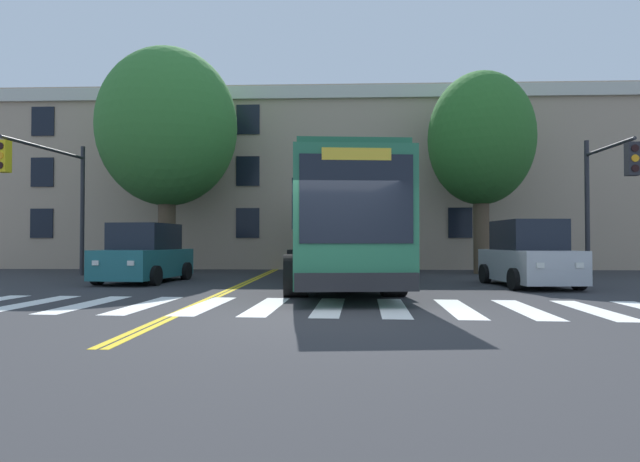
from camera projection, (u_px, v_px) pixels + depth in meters
ground_plane at (336, 315)px, 8.93m from camera, size 120.00×120.00×0.00m
crosswalk at (361, 307)px, 9.93m from camera, size 17.13×3.76×0.01m
lane_line_yellow_inner at (276, 269)px, 24.05m from camera, size 0.12×36.00×0.01m
lane_line_yellow_outer at (279, 269)px, 24.04m from camera, size 0.12×36.00×0.01m
city_bus at (332, 225)px, 15.68m from camera, size 3.61×12.40×3.40m
car_teal_near_lane at (145, 255)px, 16.11m from camera, size 2.33×3.88×1.90m
car_silver_far_lane at (528, 256)px, 14.59m from camera, size 2.13×3.77×1.94m
traffic_light_near_corner at (606, 184)px, 16.39m from camera, size 0.34×2.97×4.90m
traffic_light_far_corner at (51, 183)px, 17.71m from camera, size 0.72×4.19×5.04m
street_tree_curbside_large at (481, 140)px, 20.48m from camera, size 4.99×5.22×8.28m
street_tree_curbside_small at (167, 128)px, 20.82m from camera, size 7.57×7.35×9.38m
building_facade at (351, 184)px, 26.44m from camera, size 37.08×6.49×8.73m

